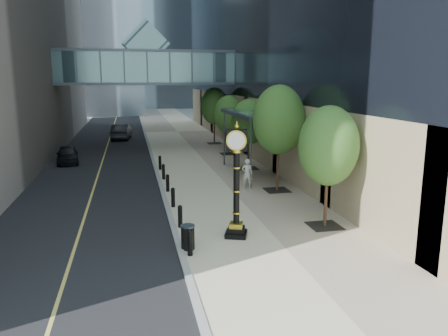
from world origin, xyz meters
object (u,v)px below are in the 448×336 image
Objects in this scene: trash_bin at (188,238)px; pedestrian at (247,174)px; car_near at (67,155)px; car_far at (121,132)px; street_clock at (236,189)px.

trash_bin is 9.82m from pedestrian.
car_far is at bearing 66.77° from car_near.
street_clock is 1.19× the size of car_near.
car_near is (-6.89, 19.62, 0.18)m from trash_bin.
car_far is at bearing -60.40° from pedestrian.
street_clock is 32.45m from car_far.
car_far is (-5.12, 32.02, -1.24)m from street_clock.
car_near is at bearing 135.40° from street_clock.
trash_bin is 33.12m from car_far.
pedestrian reaches higher than car_far.
car_near is at bearing 109.36° from trash_bin.
pedestrian is 25.53m from car_far.
street_clock is at bearing 83.92° from pedestrian.
car_near is (-9.04, 18.66, -1.39)m from street_clock.
car_far is at bearing 95.15° from trash_bin.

